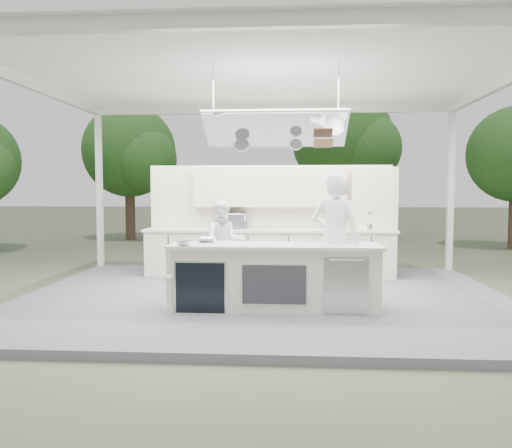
# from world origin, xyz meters

# --- Properties ---
(ground) EXTENTS (90.00, 90.00, 0.00)m
(ground) POSITION_xyz_m (0.00, 0.00, 0.00)
(ground) COLOR #4E593D
(ground) RESTS_ON ground
(stage_deck) EXTENTS (8.00, 6.00, 0.12)m
(stage_deck) POSITION_xyz_m (0.00, 0.00, 0.06)
(stage_deck) COLOR slate
(stage_deck) RESTS_ON ground
(tent) EXTENTS (8.20, 6.20, 3.86)m
(tent) POSITION_xyz_m (0.00, -0.01, 3.71)
(tent) COLOR white
(tent) RESTS_ON ground
(demo_island) EXTENTS (3.10, 0.79, 0.95)m
(demo_island) POSITION_xyz_m (0.18, -0.91, 0.60)
(demo_island) COLOR white
(demo_island) RESTS_ON stage_deck
(back_counter) EXTENTS (5.08, 0.72, 0.95)m
(back_counter) POSITION_xyz_m (0.00, 1.90, 0.60)
(back_counter) COLOR white
(back_counter) RESTS_ON stage_deck
(back_wall_unit) EXTENTS (5.05, 0.48, 2.25)m
(back_wall_unit) POSITION_xyz_m (0.44, 2.11, 1.57)
(back_wall_unit) COLOR white
(back_wall_unit) RESTS_ON stage_deck
(tree_cluster) EXTENTS (19.55, 9.40, 5.85)m
(tree_cluster) POSITION_xyz_m (-0.16, 9.77, 3.29)
(tree_cluster) COLOR #432D21
(tree_cluster) RESTS_ON ground
(head_chef) EXTENTS (0.82, 0.63, 2.00)m
(head_chef) POSITION_xyz_m (1.11, -0.62, 1.12)
(head_chef) COLOR white
(head_chef) RESTS_ON stage_deck
(sous_chef) EXTENTS (0.87, 0.75, 1.56)m
(sous_chef) POSITION_xyz_m (-0.79, 0.96, 0.90)
(sous_chef) COLOR white
(sous_chef) RESTS_ON stage_deck
(toaster_oven) EXTENTS (0.67, 0.56, 0.32)m
(toaster_oven) POSITION_xyz_m (-0.79, 2.08, 1.23)
(toaster_oven) COLOR #BABCC1
(toaster_oven) RESTS_ON back_counter
(bowl_large) EXTENTS (0.37, 0.37, 0.07)m
(bowl_large) POSITION_xyz_m (-0.86, -0.65, 1.11)
(bowl_large) COLOR #B1B4B8
(bowl_large) RESTS_ON demo_island
(bowl_small) EXTENTS (0.25, 0.25, 0.07)m
(bowl_small) POSITION_xyz_m (-1.10, -1.15, 1.10)
(bowl_small) COLOR silver
(bowl_small) RESTS_ON demo_island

